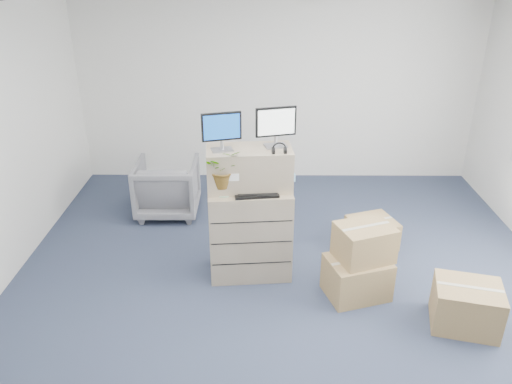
% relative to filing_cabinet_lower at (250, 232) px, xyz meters
% --- Properties ---
extents(ground, '(7.00, 7.00, 0.00)m').
position_rel_filing_cabinet_lower_xyz_m(ground, '(0.37, -0.79, -0.51)').
color(ground, '#283148').
rests_on(ground, ground).
extents(wall_back, '(6.00, 0.02, 2.80)m').
position_rel_filing_cabinet_lower_xyz_m(wall_back, '(0.37, 2.72, 0.89)').
color(wall_back, silver).
rests_on(wall_back, ground).
extents(filing_cabinet_lower, '(0.92, 0.61, 1.02)m').
position_rel_filing_cabinet_lower_xyz_m(filing_cabinet_lower, '(0.00, 0.00, 0.00)').
color(filing_cabinet_lower, tan).
rests_on(filing_cabinet_lower, ground).
extents(filing_cabinet_upper, '(0.91, 0.51, 0.44)m').
position_rel_filing_cabinet_lower_xyz_m(filing_cabinet_upper, '(-0.00, 0.05, 0.73)').
color(filing_cabinet_upper, tan).
rests_on(filing_cabinet_upper, filing_cabinet_lower).
extents(monitor_left, '(0.39, 0.20, 0.40)m').
position_rel_filing_cabinet_lower_xyz_m(monitor_left, '(-0.27, -0.01, 1.17)').
color(monitor_left, '#99999E').
rests_on(monitor_left, filing_cabinet_upper).
extents(monitor_right, '(0.41, 0.21, 0.42)m').
position_rel_filing_cabinet_lower_xyz_m(monitor_right, '(0.27, 0.11, 1.18)').
color(monitor_right, '#99999E').
rests_on(monitor_right, filing_cabinet_upper).
extents(headphones, '(0.15, 0.03, 0.14)m').
position_rel_filing_cabinet_lower_xyz_m(headphones, '(0.30, -0.07, 0.99)').
color(headphones, black).
rests_on(headphones, filing_cabinet_upper).
extents(keyboard, '(0.47, 0.25, 0.02)m').
position_rel_filing_cabinet_lower_xyz_m(keyboard, '(0.07, -0.14, 0.52)').
color(keyboard, black).
rests_on(keyboard, filing_cabinet_lower).
extents(mouse, '(0.10, 0.06, 0.03)m').
position_rel_filing_cabinet_lower_xyz_m(mouse, '(0.30, -0.11, 0.53)').
color(mouse, silver).
rests_on(mouse, filing_cabinet_lower).
extents(water_bottle, '(0.07, 0.07, 0.26)m').
position_rel_filing_cabinet_lower_xyz_m(water_bottle, '(0.09, 0.02, 0.64)').
color(water_bottle, gray).
rests_on(water_bottle, filing_cabinet_lower).
extents(phone_dock, '(0.06, 0.05, 0.13)m').
position_rel_filing_cabinet_lower_xyz_m(phone_dock, '(0.00, 0.06, 0.55)').
color(phone_dock, silver).
rests_on(phone_dock, filing_cabinet_lower).
extents(external_drive, '(0.20, 0.17, 0.05)m').
position_rel_filing_cabinet_lower_xyz_m(external_drive, '(0.29, 0.16, 0.54)').
color(external_drive, black).
rests_on(external_drive, filing_cabinet_lower).
extents(tissue_box, '(0.24, 0.15, 0.08)m').
position_rel_filing_cabinet_lower_xyz_m(tissue_box, '(0.36, 0.11, 0.60)').
color(tissue_box, '#46AFEE').
rests_on(tissue_box, external_drive).
extents(potted_plant, '(0.48, 0.50, 0.41)m').
position_rel_filing_cabinet_lower_xyz_m(potted_plant, '(-0.26, -0.11, 0.74)').
color(potted_plant, '#9AB591').
rests_on(potted_plant, filing_cabinet_lower).
extents(office_chair, '(0.82, 0.77, 0.83)m').
position_rel_filing_cabinet_lower_xyz_m(office_chair, '(-1.15, 1.41, -0.09)').
color(office_chair, slate).
rests_on(office_chair, ground).
extents(cardboard_boxes, '(1.67, 2.08, 0.80)m').
position_rel_filing_cabinet_lower_xyz_m(cardboard_boxes, '(1.49, -0.36, -0.22)').
color(cardboard_boxes, '#967148').
rests_on(cardboard_boxes, ground).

